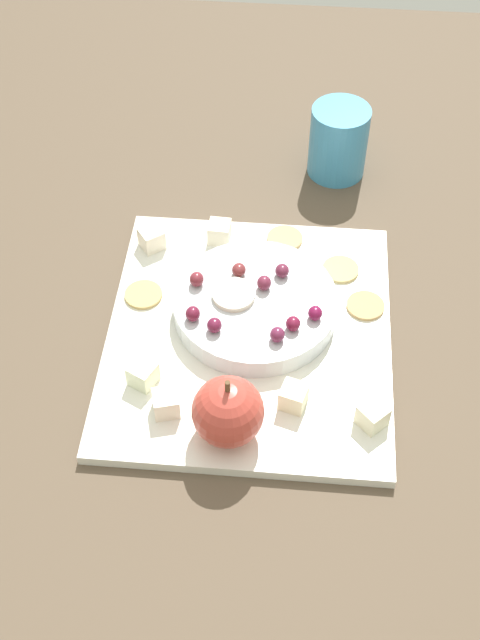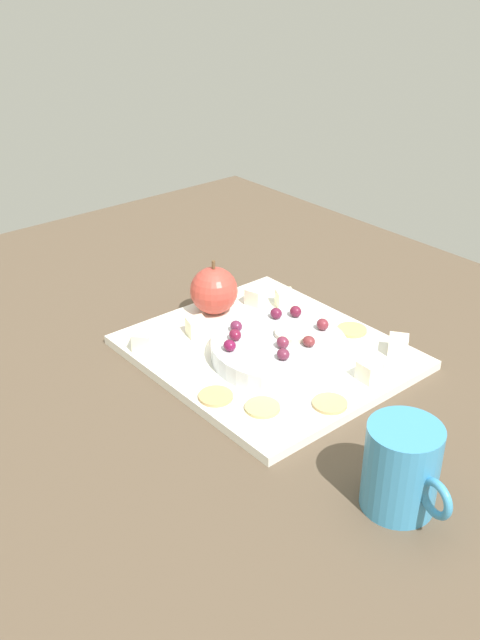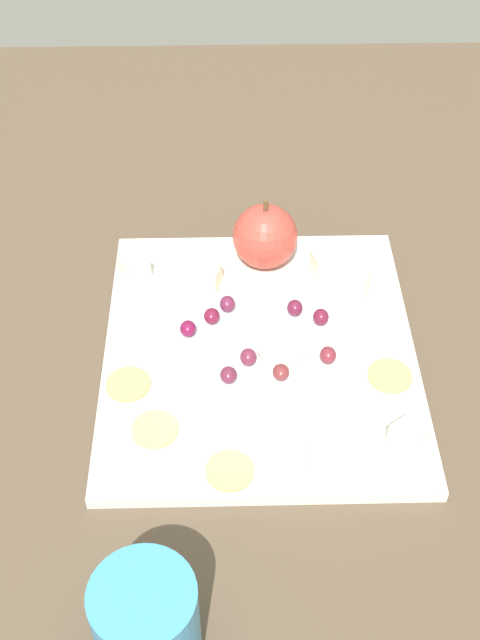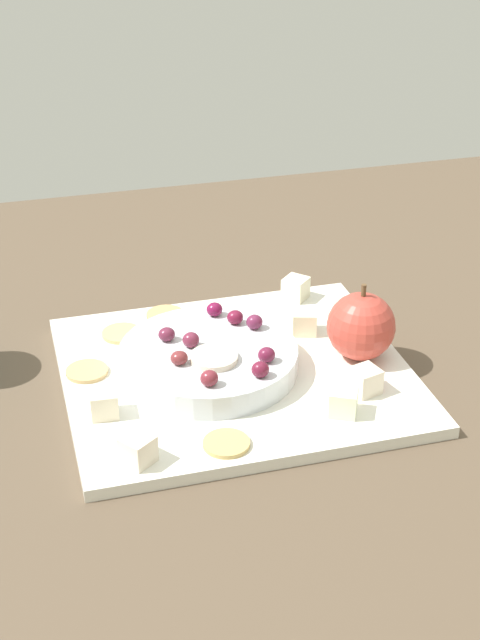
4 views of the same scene
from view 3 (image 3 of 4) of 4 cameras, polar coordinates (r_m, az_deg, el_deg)
name	(u,v)px [view 3 (image 3 of 4)]	position (r cm, az deg, el deg)	size (l,w,h in cm)	color
table	(233,391)	(78.88, -0.47, -4.99)	(134.58, 102.01, 4.15)	brown
platter	(264,352)	(78.66, 1.72, -2.24)	(33.49, 29.80, 1.21)	white
serving_dish	(261,358)	(75.63, 1.49, -2.68)	(17.50, 17.50, 2.44)	silver
apple_whole	(269,236)	(85.15, 2.07, 5.89)	(6.85, 6.85, 6.85)	#BB4034
apple_stem	(270,205)	(82.67, 2.15, 8.06)	(0.50, 0.50, 1.20)	brown
cheese_cube_0	(326,455)	(69.08, 6.03, -9.43)	(2.46, 2.46, 2.46)	#F3E5C5
cheese_cube_1	(329,264)	(85.64, 6.28, 3.96)	(2.46, 2.46, 2.46)	#F9E6CC
cheese_cube_2	(413,437)	(71.39, 12.06, -8.01)	(2.46, 2.46, 2.46)	white
cheese_cube_3	(360,284)	(83.64, 8.41, 2.50)	(2.46, 2.46, 2.46)	#ECF2C7
cheese_cube_4	(212,277)	(83.60, -1.98, 3.03)	(2.46, 2.46, 2.46)	#F9F1C5
cheese_cube_5	(139,268)	(85.26, -7.12, 3.65)	(2.46, 2.46, 2.46)	#F1EDC7
cracker_0	(160,429)	(71.95, -5.62, -7.64)	(4.12, 4.12, 0.40)	tan
cracker_1	(133,384)	(75.49, -7.51, -4.49)	(4.12, 4.12, 0.40)	tan
cracker_2	(395,376)	(76.86, 10.81, -3.87)	(4.12, 4.12, 0.40)	tan
cracker_3	(234,471)	(69.09, -0.39, -10.52)	(4.12, 4.12, 0.40)	tan
grape_0	(228,375)	(71.68, -0.84, -3.88)	(1.67, 1.50, 1.40)	maroon
grape_1	(237,304)	(77.83, -0.24, 1.15)	(1.67, 1.50, 1.52)	#65213F
grape_2	(333,355)	(73.64, 6.55, -2.46)	(1.67, 1.50, 1.54)	maroon
grape_3	(300,308)	(77.65, 4.21, 0.87)	(1.67, 1.50, 1.51)	maroon
grape_4	(253,357)	(73.01, 0.94, -2.61)	(1.67, 1.50, 1.54)	maroon
grape_5	(216,316)	(76.71, -1.66, 0.29)	(1.67, 1.50, 1.46)	maroon
grape_6	(193,328)	(75.64, -3.33, -0.60)	(1.67, 1.50, 1.46)	maroon
grape_7	(326,317)	(76.95, 6.03, 0.22)	(1.67, 1.50, 1.55)	maroon
grape_8	(286,372)	(72.05, 3.25, -3.67)	(1.67, 1.50, 1.34)	maroon
apple_slice_0	(286,344)	(74.86, 3.26, -1.69)	(4.57, 4.57, 0.60)	beige
cup	(153,627)	(59.30, -6.10, -20.64)	(10.41, 7.27, 9.21)	teal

